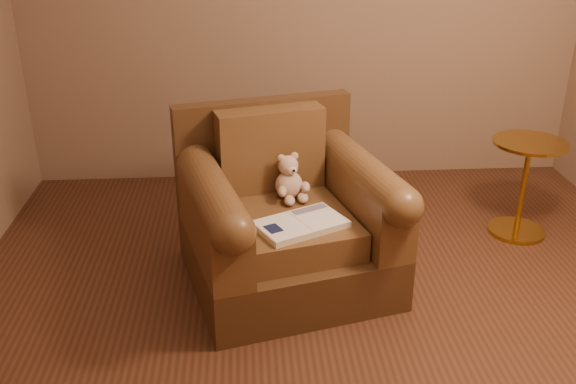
{
  "coord_description": "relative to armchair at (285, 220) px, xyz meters",
  "views": [
    {
      "loc": [
        -0.44,
        -2.59,
        1.94
      ],
      "look_at": [
        -0.23,
        0.42,
        0.57
      ],
      "focal_mm": 40.0,
      "sensor_mm": 36.0,
      "label": 1
    }
  ],
  "objects": [
    {
      "name": "side_table",
      "position": [
        1.51,
        0.42,
        -0.02
      ],
      "size": [
        0.44,
        0.44,
        0.62
      ],
      "color": "#B88C32",
      "rests_on": "floor"
    },
    {
      "name": "guidebook",
      "position": [
        0.06,
        -0.25,
        0.1
      ],
      "size": [
        0.51,
        0.43,
        0.04
      ],
      "rotation": [
        0.0,
        0.0,
        0.47
      ],
      "color": "beige",
      "rests_on": "armchair"
    },
    {
      "name": "floor",
      "position": [
        0.24,
        -0.51,
        -0.36
      ],
      "size": [
        4.0,
        4.0,
        0.0
      ],
      "primitive_type": "plane",
      "color": "#4C2A1A",
      "rests_on": "ground"
    },
    {
      "name": "armchair",
      "position": [
        0.0,
        0.0,
        0.0
      ],
      "size": [
        1.24,
        1.2,
        0.93
      ],
      "rotation": [
        0.0,
        0.0,
        0.25
      ],
      "color": "#462C17",
      "rests_on": "floor"
    },
    {
      "name": "teddy_bear",
      "position": [
        0.04,
        0.1,
        0.18
      ],
      "size": [
        0.19,
        0.22,
        0.26
      ],
      "rotation": [
        0.0,
        0.0,
        0.37
      ],
      "color": "#C8A58C",
      "rests_on": "armchair"
    }
  ]
}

